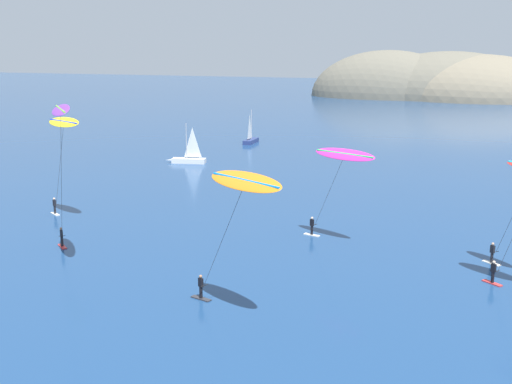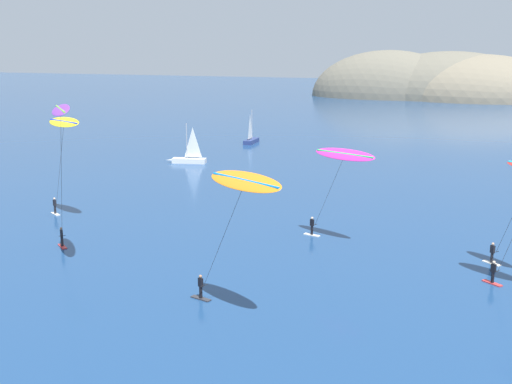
{
  "view_description": "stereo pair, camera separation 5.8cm",
  "coord_description": "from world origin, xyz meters",
  "px_view_note": "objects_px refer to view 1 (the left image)",
  "views": [
    {
      "loc": [
        18.45,
        -14.59,
        16.65
      ],
      "look_at": [
        2.0,
        32.33,
        5.13
      ],
      "focal_mm": 45.0,
      "sensor_mm": 36.0,
      "label": 1
    },
    {
      "loc": [
        18.51,
        -14.57,
        16.65
      ],
      "look_at": [
        2.0,
        32.33,
        5.13
      ],
      "focal_mm": 45.0,
      "sensor_mm": 36.0,
      "label": 2
    }
  ],
  "objects_px": {
    "sailboat_near": "(187,159)",
    "kitesurfer_orange": "(242,189)",
    "kitesurfer_magenta": "(342,160)",
    "sailboat_far": "(251,139)",
    "kitesurfer_yellow": "(63,130)",
    "kitesurfer_purple": "(61,122)"
  },
  "relations": [
    {
      "from": "kitesurfer_magenta",
      "to": "sailboat_far",
      "type": "bearing_deg",
      "value": 117.31
    },
    {
      "from": "sailboat_far",
      "to": "kitesurfer_yellow",
      "type": "bearing_deg",
      "value": -90.16
    },
    {
      "from": "sailboat_near",
      "to": "kitesurfer_magenta",
      "type": "distance_m",
      "value": 41.8
    },
    {
      "from": "kitesurfer_yellow",
      "to": "kitesurfer_orange",
      "type": "height_order",
      "value": "kitesurfer_yellow"
    },
    {
      "from": "sailboat_far",
      "to": "kitesurfer_orange",
      "type": "bearing_deg",
      "value": -70.71
    },
    {
      "from": "kitesurfer_magenta",
      "to": "kitesurfer_orange",
      "type": "bearing_deg",
      "value": -97.85
    },
    {
      "from": "kitesurfer_magenta",
      "to": "kitesurfer_orange",
      "type": "xyz_separation_m",
      "value": [
        -2.39,
        -17.34,
        1.09
      ]
    },
    {
      "from": "sailboat_far",
      "to": "kitesurfer_magenta",
      "type": "height_order",
      "value": "kitesurfer_magenta"
    },
    {
      "from": "sailboat_near",
      "to": "sailboat_far",
      "type": "relative_size",
      "value": 1.01
    },
    {
      "from": "kitesurfer_purple",
      "to": "kitesurfer_orange",
      "type": "height_order",
      "value": "kitesurfer_purple"
    },
    {
      "from": "kitesurfer_purple",
      "to": "kitesurfer_orange",
      "type": "distance_m",
      "value": 16.49
    },
    {
      "from": "sailboat_near",
      "to": "sailboat_far",
      "type": "distance_m",
      "value": 21.14
    },
    {
      "from": "sailboat_far",
      "to": "kitesurfer_yellow",
      "type": "relative_size",
      "value": 0.59
    },
    {
      "from": "kitesurfer_magenta",
      "to": "kitesurfer_yellow",
      "type": "xyz_separation_m",
      "value": [
        -26.4,
        -1.35,
        1.61
      ]
    },
    {
      "from": "sailboat_near",
      "to": "kitesurfer_magenta",
      "type": "bearing_deg",
      "value": -46.26
    },
    {
      "from": "sailboat_near",
      "to": "sailboat_far",
      "type": "bearing_deg",
      "value": 83.79
    },
    {
      "from": "kitesurfer_magenta",
      "to": "kitesurfer_yellow",
      "type": "relative_size",
      "value": 0.82
    },
    {
      "from": "sailboat_near",
      "to": "kitesurfer_magenta",
      "type": "xyz_separation_m",
      "value": [
        28.54,
        -29.83,
        6.51
      ]
    },
    {
      "from": "kitesurfer_purple",
      "to": "sailboat_near",
      "type": "bearing_deg",
      "value": 103.78
    },
    {
      "from": "sailboat_near",
      "to": "kitesurfer_orange",
      "type": "relative_size",
      "value": 0.65
    },
    {
      "from": "sailboat_near",
      "to": "kitesurfer_orange",
      "type": "bearing_deg",
      "value": -61.0
    },
    {
      "from": "sailboat_near",
      "to": "kitesurfer_yellow",
      "type": "relative_size",
      "value": 0.6
    }
  ]
}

